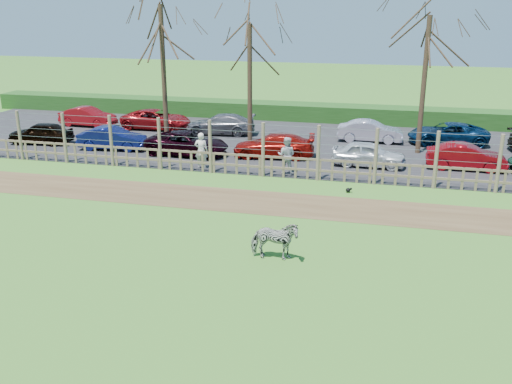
% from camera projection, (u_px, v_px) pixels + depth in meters
% --- Properties ---
extents(ground, '(120.00, 120.00, 0.00)m').
position_uv_depth(ground, '(209.00, 245.00, 18.73)').
color(ground, '#66A237').
rests_on(ground, ground).
extents(dirt_strip, '(34.00, 2.80, 0.01)m').
position_uv_depth(dirt_strip, '(244.00, 201.00, 22.88)').
color(dirt_strip, brown).
rests_on(dirt_strip, ground).
extents(asphalt, '(44.00, 13.00, 0.04)m').
position_uv_depth(asphalt, '(289.00, 144.00, 32.10)').
color(asphalt, '#232326').
rests_on(asphalt, ground).
extents(hedge, '(46.00, 2.00, 1.10)m').
position_uv_depth(hedge, '(308.00, 112.00, 38.39)').
color(hedge, '#1E4716').
rests_on(hedge, ground).
extents(fence, '(30.16, 0.16, 2.50)m').
position_uv_depth(fence, '(263.00, 159.00, 25.85)').
color(fence, brown).
rests_on(fence, ground).
extents(tree_left, '(4.80, 4.80, 7.88)m').
position_uv_depth(tree_left, '(162.00, 42.00, 29.93)').
color(tree_left, '#3D2B1E').
rests_on(tree_left, ground).
extents(tree_mid, '(4.80, 4.80, 6.83)m').
position_uv_depth(tree_mid, '(250.00, 56.00, 30.09)').
color(tree_mid, '#3D2B1E').
rests_on(tree_mid, ground).
extents(tree_right, '(4.80, 4.80, 7.35)m').
position_uv_depth(tree_right, '(427.00, 52.00, 28.43)').
color(tree_right, '#3D2B1E').
rests_on(tree_right, ground).
extents(zebra, '(1.56, 0.81, 1.27)m').
position_uv_depth(zebra, '(274.00, 241.00, 17.46)').
color(zebra, gray).
rests_on(zebra, ground).
extents(visitor_a, '(0.67, 0.49, 1.72)m').
position_uv_depth(visitor_a, '(201.00, 151.00, 27.01)').
color(visitor_a, silver).
rests_on(visitor_a, asphalt).
extents(visitor_b, '(0.88, 0.71, 1.72)m').
position_uv_depth(visitor_b, '(286.00, 155.00, 26.14)').
color(visitor_b, '#B7B6BD').
rests_on(visitor_b, asphalt).
extents(crow, '(0.27, 0.20, 0.22)m').
position_uv_depth(crow, '(348.00, 190.00, 23.87)').
color(crow, black).
rests_on(crow, ground).
extents(car_0, '(3.64, 1.74, 1.20)m').
position_uv_depth(car_0, '(41.00, 133.00, 31.87)').
color(car_0, black).
rests_on(car_0, asphalt).
extents(car_1, '(3.75, 1.61, 1.20)m').
position_uv_depth(car_1, '(113.00, 138.00, 30.60)').
color(car_1, '#0D1451').
rests_on(car_1, asphalt).
extents(car_2, '(4.42, 2.22, 1.20)m').
position_uv_depth(car_2, '(187.00, 143.00, 29.53)').
color(car_2, black).
rests_on(car_2, asphalt).
extents(car_3, '(4.31, 2.18, 1.20)m').
position_uv_depth(car_3, '(274.00, 146.00, 29.04)').
color(car_3, '#960F09').
rests_on(car_3, asphalt).
extents(car_4, '(3.57, 1.54, 1.20)m').
position_uv_depth(car_4, '(369.00, 154.00, 27.43)').
color(car_4, silver).
rests_on(car_4, asphalt).
extents(car_5, '(3.64, 1.28, 1.20)m').
position_uv_depth(car_5, '(466.00, 157.00, 26.94)').
color(car_5, maroon).
rests_on(car_5, asphalt).
extents(car_7, '(3.72, 1.50, 1.20)m').
position_uv_depth(car_7, '(88.00, 117.00, 36.40)').
color(car_7, maroon).
rests_on(car_7, asphalt).
extents(car_8, '(4.33, 2.02, 1.20)m').
position_uv_depth(car_8, '(156.00, 119.00, 35.60)').
color(car_8, maroon).
rests_on(car_8, asphalt).
extents(car_9, '(4.29, 2.12, 1.20)m').
position_uv_depth(car_9, '(220.00, 124.00, 34.16)').
color(car_9, '#5D5A60').
rests_on(car_9, asphalt).
extents(car_11, '(3.65, 1.28, 1.20)m').
position_uv_depth(car_11, '(370.00, 131.00, 32.30)').
color(car_11, '#BFB3C6').
rests_on(car_11, asphalt).
extents(car_12, '(4.52, 2.47, 1.20)m').
position_uv_depth(car_12, '(448.00, 134.00, 31.70)').
color(car_12, '#0A2548').
rests_on(car_12, asphalt).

